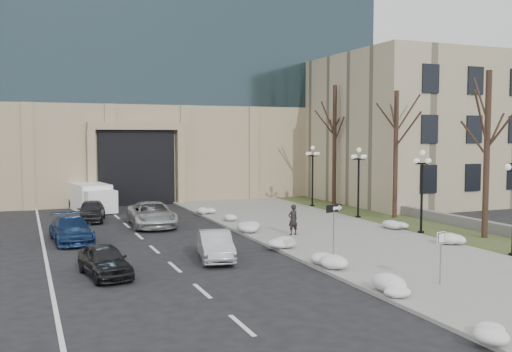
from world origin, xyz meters
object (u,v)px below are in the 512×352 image
(car_d, at_px, (152,214))
(keep_sign, at_px, (441,247))
(lamppost_b, at_px, (422,180))
(lamppost_c, at_px, (359,173))
(car_a, at_px, (105,261))
(lamppost_d, at_px, (313,168))
(pedestrian, at_px, (293,220))
(box_truck, at_px, (91,198))
(car_c, at_px, (71,229))
(car_b, at_px, (215,246))
(car_e, at_px, (91,211))
(one_way_sign, at_px, (336,215))

(car_d, xyz_separation_m, keep_sign, (6.82, -17.95, 0.78))
(lamppost_b, distance_m, lamppost_c, 6.50)
(car_a, height_order, lamppost_d, lamppost_d)
(car_a, height_order, pedestrian, pedestrian)
(car_a, distance_m, car_d, 12.34)
(box_truck, bearing_deg, car_c, -109.76)
(box_truck, distance_m, lamppost_b, 23.91)
(car_b, height_order, car_d, car_d)
(lamppost_b, distance_m, lamppost_d, 13.00)
(lamppost_b, bearing_deg, box_truck, 132.40)
(car_d, bearing_deg, keep_sign, -65.67)
(car_a, bearing_deg, car_b, 5.25)
(car_c, relative_size, lamppost_b, 0.98)
(keep_sign, height_order, lamppost_b, lamppost_b)
(car_b, bearing_deg, car_a, -155.29)
(car_a, bearing_deg, car_d, 61.15)
(car_d, relative_size, lamppost_d, 1.13)
(lamppost_d, bearing_deg, pedestrian, -122.61)
(car_c, relative_size, car_d, 0.86)
(car_c, xyz_separation_m, car_d, (4.98, 3.41, 0.08))
(car_e, relative_size, pedestrian, 2.41)
(car_d, xyz_separation_m, lamppost_d, (13.42, 4.45, 2.32))
(one_way_sign, distance_m, lamppost_b, 9.64)
(car_a, distance_m, one_way_sign, 9.74)
(car_b, xyz_separation_m, car_c, (-5.64, 6.94, 0.03))
(one_way_sign, relative_size, lamppost_b, 0.56)
(pedestrian, distance_m, lamppost_b, 7.60)
(car_d, distance_m, lamppost_b, 16.08)
(car_c, bearing_deg, car_b, -54.41)
(car_c, distance_m, car_e, 7.21)
(car_a, relative_size, pedestrian, 2.21)
(pedestrian, bearing_deg, car_a, 13.53)
(keep_sign, distance_m, lamppost_c, 17.29)
(box_truck, bearing_deg, lamppost_c, -43.74)
(lamppost_c, bearing_deg, car_e, 161.28)
(car_a, xyz_separation_m, pedestrian, (10.74, 5.04, 0.33))
(car_c, distance_m, car_d, 6.03)
(lamppost_b, bearing_deg, pedestrian, 163.77)
(lamppost_b, bearing_deg, car_e, 143.88)
(one_way_sign, distance_m, lamppost_d, 19.68)
(lamppost_c, bearing_deg, car_b, -146.95)
(lamppost_b, bearing_deg, keep_sign, -125.05)
(one_way_sign, xyz_separation_m, lamppost_c, (8.30, 11.32, 0.89))
(pedestrian, relative_size, lamppost_b, 0.35)
(car_a, relative_size, one_way_sign, 1.40)
(car_e, bearing_deg, lamppost_b, -25.73)
(car_e, height_order, lamppost_d, lamppost_d)
(car_b, relative_size, lamppost_b, 0.82)
(car_a, height_order, lamppost_b, lamppost_b)
(pedestrian, bearing_deg, car_d, -57.06)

